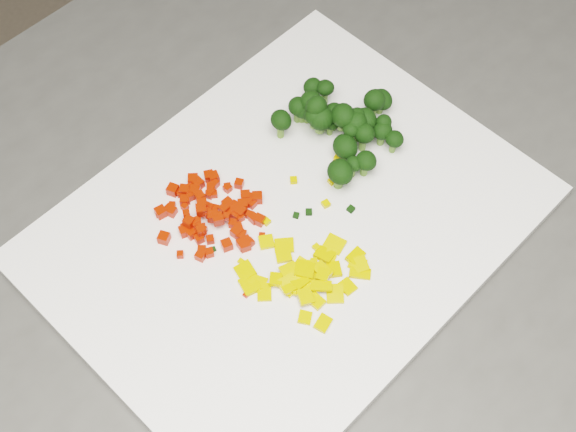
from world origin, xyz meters
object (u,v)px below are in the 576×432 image
counter_block (268,365)px  carrot_pile (210,211)px  cutting_board (288,224)px  broccoli_pile (336,121)px  pepper_pile (300,273)px

counter_block → carrot_pile: 0.48m
counter_block → carrot_pile: (-0.05, 0.01, 0.48)m
cutting_board → carrot_pile: bearing=146.0°
counter_block → broccoli_pile: bearing=12.2°
carrot_pile → broccoli_pile: 0.16m
counter_block → cutting_board: 0.46m
pepper_pile → counter_block: bearing=84.2°
carrot_pile → pepper_pile: carrot_pile is taller
pepper_pile → carrot_pile: bearing=111.9°
counter_block → pepper_pile: 0.48m
cutting_board → broccoli_pile: 0.12m
broccoli_pile → carrot_pile: bearing=-173.6°
carrot_pile → cutting_board: bearing=-34.0°
carrot_pile → counter_block: bearing=-6.6°
counter_block → pepper_pile: pepper_pile is taller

